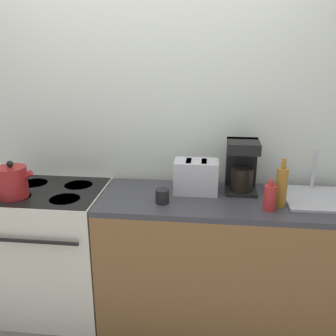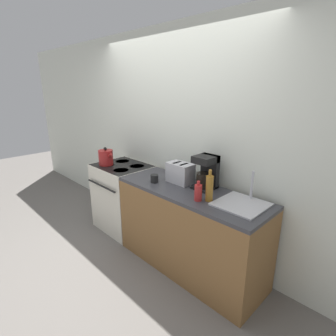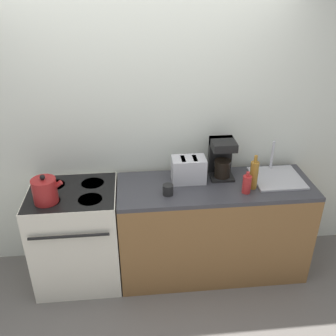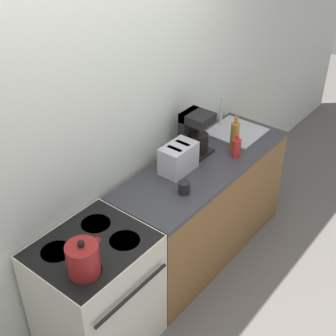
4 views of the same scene
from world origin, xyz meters
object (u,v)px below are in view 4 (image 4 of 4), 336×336
kettle (83,259)px  bottle_red (236,148)px  cup_black (184,187)px  coffee_maker (194,132)px  stove (97,295)px  toaster (178,158)px  bottle_amber (235,136)px

kettle → bottle_red: size_ratio=1.27×
bottle_red → cup_black: size_ratio=2.16×
kettle → coffee_maker: (1.45, 0.28, 0.08)m
stove → kettle: size_ratio=3.80×
toaster → kettle: bearing=-169.6°
coffee_maker → bottle_red: (0.14, -0.30, -0.10)m
stove → bottle_amber: bottle_amber is taller
coffee_maker → kettle: bearing=-169.0°
toaster → bottle_amber: (0.52, -0.17, 0.02)m
stove → kettle: bearing=-142.7°
toaster → coffee_maker: (0.30, 0.07, 0.07)m
kettle → bottle_amber: bearing=1.5°
toaster → bottle_amber: 0.54m
toaster → cup_black: bearing=-134.4°
stove → cup_black: cup_black is taller
toaster → bottle_red: (0.44, -0.23, -0.03)m
coffee_maker → bottle_amber: size_ratio=1.16×
stove → kettle: 0.59m
kettle → bottle_red: (1.60, -0.02, -0.02)m
stove → cup_black: size_ratio=10.43×
toaster → coffee_maker: coffee_maker is taller
toaster → bottle_red: 0.50m
coffee_maker → cup_black: coffee_maker is taller
bottle_red → coffee_maker: bearing=115.4°
stove → toaster: (0.99, 0.08, 0.56)m
stove → kettle: (-0.17, -0.13, 0.55)m
stove → bottle_red: bottle_red is taller
toaster → cup_black: (-0.20, -0.20, -0.07)m
kettle → toaster: bearing=10.4°
toaster → coffee_maker: size_ratio=0.82×
toaster → cup_black: size_ratio=3.24×
bottle_red → bottle_amber: bearing=41.9°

